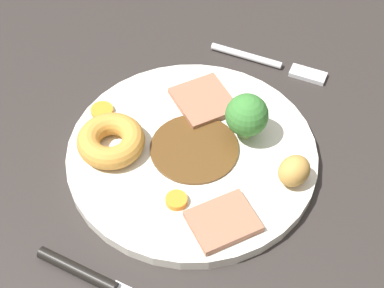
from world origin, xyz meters
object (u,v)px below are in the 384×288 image
(meat_slice_under, at_px, (204,101))
(dinner_plate, at_px, (192,154))
(yorkshire_pudding, at_px, (111,141))
(carrot_coin_back, at_px, (102,111))
(meat_slice_main, at_px, (223,221))
(broccoli_floret, at_px, (247,115))
(carrot_coin_front, at_px, (176,200))
(roast_potato_left, at_px, (294,171))
(fork, at_px, (271,63))
(knife, at_px, (107,285))

(meat_slice_under, bearing_deg, dinner_plate, 16.15)
(dinner_plate, distance_m, yorkshire_pudding, 0.09)
(carrot_coin_back, bearing_deg, meat_slice_under, 124.12)
(meat_slice_main, distance_m, broccoli_floret, 0.12)
(carrot_coin_back, bearing_deg, yorkshire_pudding, 43.95)
(carrot_coin_front, bearing_deg, roast_potato_left, 130.01)
(meat_slice_main, height_order, roast_potato_left, roast_potato_left)
(yorkshire_pudding, bearing_deg, carrot_coin_front, 72.36)
(roast_potato_left, xyz_separation_m, fork, (-0.17, -0.09, -0.03))
(meat_slice_main, bearing_deg, roast_potato_left, 152.54)
(roast_potato_left, height_order, broccoli_floret, broccoli_floret)
(carrot_coin_front, relative_size, carrot_coin_back, 0.87)
(meat_slice_under, relative_size, carrot_coin_front, 3.00)
(carrot_coin_front, xyz_separation_m, carrot_coin_back, (-0.07, -0.14, -0.00))
(dinner_plate, bearing_deg, carrot_coin_front, 14.08)
(yorkshire_pudding, distance_m, carrot_coin_back, 0.06)
(dinner_plate, distance_m, carrot_coin_back, 0.12)
(fork, bearing_deg, carrot_coin_back, -131.67)
(dinner_plate, height_order, knife, dinner_plate)
(dinner_plate, xyz_separation_m, meat_slice_under, (-0.07, -0.02, 0.01))
(roast_potato_left, bearing_deg, dinner_plate, -84.16)
(dinner_plate, distance_m, carrot_coin_front, 0.07)
(dinner_plate, distance_m, broccoli_floret, 0.07)
(carrot_coin_front, bearing_deg, yorkshire_pudding, -107.64)
(meat_slice_main, relative_size, yorkshire_pudding, 0.86)
(fork, bearing_deg, meat_slice_under, -114.08)
(knife, bearing_deg, carrot_coin_back, 123.35)
(roast_potato_left, distance_m, fork, 0.19)
(dinner_plate, relative_size, roast_potato_left, 7.50)
(roast_potato_left, bearing_deg, meat_slice_under, -113.61)
(knife, bearing_deg, broccoli_floret, 78.56)
(dinner_plate, distance_m, roast_potato_left, 0.11)
(carrot_coin_back, bearing_deg, carrot_coin_front, 62.30)
(roast_potato_left, distance_m, carrot_coin_back, 0.23)
(knife, bearing_deg, fork, 86.11)
(carrot_coin_back, relative_size, fork, 0.17)
(roast_potato_left, bearing_deg, carrot_coin_front, -49.99)
(carrot_coin_front, bearing_deg, dinner_plate, -165.92)
(yorkshire_pudding, xyz_separation_m, roast_potato_left, (-0.05, 0.19, 0.00))
(dinner_plate, relative_size, yorkshire_pudding, 3.71)
(carrot_coin_back, bearing_deg, knife, 33.70)
(meat_slice_under, xyz_separation_m, broccoli_floret, (0.02, 0.06, 0.03))
(carrot_coin_back, bearing_deg, broccoli_floret, 104.82)
(carrot_coin_front, height_order, carrot_coin_back, carrot_coin_front)
(dinner_plate, height_order, roast_potato_left, roast_potato_left)
(fork, xyz_separation_m, knife, (0.35, -0.02, 0.00))
(carrot_coin_back, bearing_deg, roast_potato_left, 92.17)
(meat_slice_main, relative_size, knife, 0.34)
(meat_slice_main, relative_size, carrot_coin_back, 2.46)
(yorkshire_pudding, bearing_deg, fork, 155.09)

